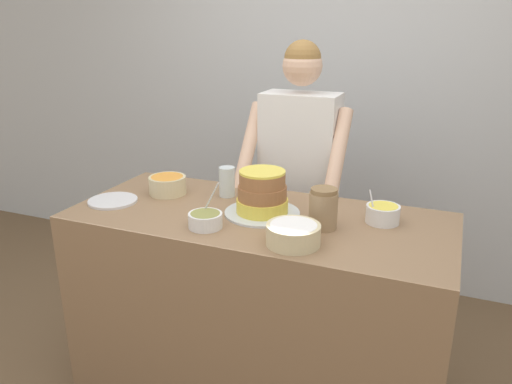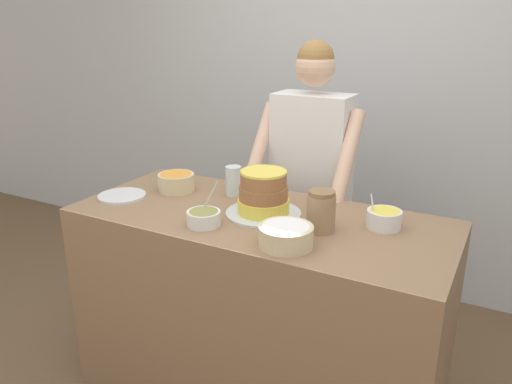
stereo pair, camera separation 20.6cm
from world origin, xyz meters
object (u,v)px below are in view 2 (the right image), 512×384
object	(u,v)px
drinking_glass	(234,181)
stoneware_jar	(321,211)
person_baker	(311,171)
ceramic_plate	(122,196)
frosting_bowl_white	(286,235)
frosting_bowl_orange	(176,182)
frosting_bowl_yellow	(384,218)
frosting_bowl_olive	(204,217)
cake	(263,195)

from	to	relation	value
drinking_glass	stoneware_jar	size ratio (longest dim) A/B	0.85
person_baker	ceramic_plate	xyz separation A→B (m)	(-0.67, -0.69, -0.04)
frosting_bowl_white	frosting_bowl_orange	world-z (taller)	frosting_bowl_orange
frosting_bowl_orange	stoneware_jar	bearing A→B (deg)	-8.75
person_baker	stoneware_jar	bearing A→B (deg)	-64.31
ceramic_plate	frosting_bowl_orange	bearing A→B (deg)	48.88
frosting_bowl_yellow	ceramic_plate	distance (m)	1.20
stoneware_jar	frosting_bowl_olive	bearing A→B (deg)	-158.22
frosting_bowl_white	stoneware_jar	distance (m)	0.21
person_baker	cake	xyz separation A→B (m)	(0.02, -0.57, 0.04)
cake	stoneware_jar	xyz separation A→B (m)	(0.28, -0.05, -0.00)
frosting_bowl_white	frosting_bowl_olive	world-z (taller)	frosting_bowl_olive
cake	person_baker	bearing A→B (deg)	91.77
frosting_bowl_orange	ceramic_plate	world-z (taller)	frosting_bowl_orange
cake	ceramic_plate	xyz separation A→B (m)	(-0.69, -0.12, -0.08)
frosting_bowl_white	frosting_bowl_olive	xyz separation A→B (m)	(-0.38, 0.02, -0.01)
drinking_glass	stoneware_jar	xyz separation A→B (m)	(0.52, -0.20, 0.01)
person_baker	frosting_bowl_orange	distance (m)	0.70
frosting_bowl_olive	ceramic_plate	xyz separation A→B (m)	(-0.53, 0.10, -0.03)
frosting_bowl_white	frosting_bowl_orange	distance (m)	0.80
ceramic_plate	stoneware_jar	bearing A→B (deg)	4.38
frosting_bowl_yellow	frosting_bowl_orange	bearing A→B (deg)	-178.68
frosting_bowl_orange	ceramic_plate	distance (m)	0.26
person_baker	frosting_bowl_yellow	size ratio (longest dim) A/B	12.02
cake	frosting_bowl_white	distance (m)	0.33
frosting_bowl_white	stoneware_jar	bearing A→B (deg)	73.02
drinking_glass	frosting_bowl_white	bearing A→B (deg)	-40.77
person_baker	ceramic_plate	size ratio (longest dim) A/B	7.44
frosting_bowl_yellow	stoneware_jar	world-z (taller)	stoneware_jar
cake	frosting_bowl_olive	world-z (taller)	cake
cake	drinking_glass	xyz separation A→B (m)	(-0.24, 0.15, -0.02)
frosting_bowl_olive	drinking_glass	distance (m)	0.39
frosting_bowl_white	frosting_bowl_yellow	world-z (taller)	frosting_bowl_yellow
frosting_bowl_white	drinking_glass	size ratio (longest dim) A/B	1.44
person_baker	frosting_bowl_olive	bearing A→B (deg)	-99.93
cake	stoneware_jar	size ratio (longest dim) A/B	1.96
frosting_bowl_orange	frosting_bowl_yellow	bearing A→B (deg)	1.32
ceramic_plate	frosting_bowl_olive	bearing A→B (deg)	-10.66
person_baker	frosting_bowl_yellow	distance (m)	0.70
cake	frosting_bowl_yellow	bearing A→B (deg)	11.18
frosting_bowl_yellow	frosting_bowl_olive	size ratio (longest dim) A/B	0.77
cake	frosting_bowl_yellow	size ratio (longest dim) A/B	2.36
cake	stoneware_jar	bearing A→B (deg)	-9.81
frosting_bowl_orange	frosting_bowl_olive	bearing A→B (deg)	-39.51
frosting_bowl_yellow	frosting_bowl_white	bearing A→B (deg)	-128.68
frosting_bowl_white	drinking_glass	bearing A→B (deg)	139.23
person_baker	frosting_bowl_white	bearing A→B (deg)	-73.68
ceramic_plate	stoneware_jar	xyz separation A→B (m)	(0.97, 0.07, 0.08)
frosting_bowl_olive	stoneware_jar	size ratio (longest dim) A/B	1.08
frosting_bowl_white	frosting_bowl_olive	bearing A→B (deg)	176.89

